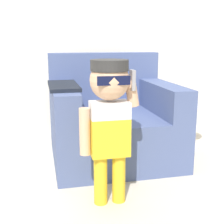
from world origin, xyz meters
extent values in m
plane|color=beige|center=(0.00, 0.00, 0.00)|extent=(10.00, 10.00, 0.00)
cube|color=silver|center=(0.00, 0.86, 1.30)|extent=(10.00, 0.05, 2.60)
cube|color=#475684|center=(0.05, 0.13, 0.22)|extent=(1.12, 1.05, 0.44)
cube|color=#475684|center=(0.05, 0.56, 0.71)|extent=(1.12, 0.17, 0.54)
cube|color=#475684|center=(-0.42, 0.04, 0.58)|extent=(0.20, 0.88, 0.27)
cube|color=#475684|center=(0.51, 0.04, 0.58)|extent=(0.20, 0.88, 0.27)
cube|color=black|center=(-0.42, 0.04, 0.73)|extent=(0.24, 0.58, 0.03)
cylinder|color=gold|center=(-0.24, -0.67, 0.17)|extent=(0.09, 0.09, 0.35)
cylinder|color=gold|center=(-0.11, -0.67, 0.17)|extent=(0.09, 0.09, 0.35)
cube|color=gold|center=(-0.17, -0.67, 0.48)|extent=(0.26, 0.15, 0.26)
cube|color=silver|center=(-0.17, -0.67, 0.66)|extent=(0.26, 0.15, 0.11)
sphere|color=tan|center=(-0.17, -0.67, 0.85)|extent=(0.26, 0.26, 0.26)
cylinder|color=#2D2D2D|center=(-0.17, -0.67, 0.95)|extent=(0.24, 0.24, 0.07)
cube|color=#2D2D2D|center=(-0.17, -0.55, 0.92)|extent=(0.15, 0.12, 0.01)
cube|color=#0F1433|center=(-0.17, -0.79, 0.87)|extent=(0.21, 0.01, 0.06)
cylinder|color=tan|center=(-0.34, -0.67, 0.52)|extent=(0.07, 0.07, 0.31)
cylinder|color=tan|center=(-0.02, -0.67, 0.77)|extent=(0.10, 0.07, 0.19)
cube|color=gray|center=(-0.03, -0.69, 0.85)|extent=(0.02, 0.07, 0.13)
cylinder|color=white|center=(0.87, 0.25, 0.01)|extent=(0.25, 0.25, 0.02)
cylinder|color=white|center=(0.87, 0.25, 0.23)|extent=(0.07, 0.07, 0.45)
cylinder|color=white|center=(0.87, 0.25, 0.46)|extent=(0.38, 0.38, 0.02)
camera|label=1|loc=(-0.61, -2.61, 1.10)|focal=50.00mm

